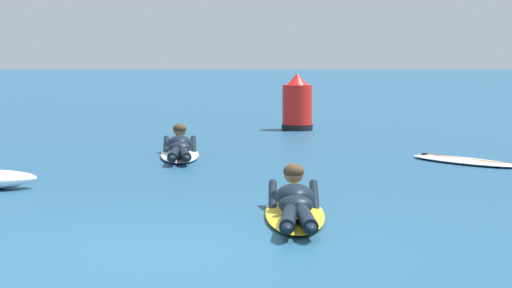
{
  "coord_description": "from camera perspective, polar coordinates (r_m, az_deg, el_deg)",
  "views": [
    {
      "loc": [
        1.16,
        -7.88,
        1.7
      ],
      "look_at": [
        0.66,
        4.93,
        0.42
      ],
      "focal_mm": 67.38,
      "sensor_mm": 36.0,
      "label": 1
    }
  ],
  "objects": [
    {
      "name": "ground_plane",
      "position": [
        18.0,
        -1.49,
        0.28
      ],
      "size": [
        120.0,
        120.0,
        0.0
      ],
      "primitive_type": "plane",
      "color": "navy"
    },
    {
      "name": "surfer_near",
      "position": [
        9.65,
        2.33,
        -3.66
      ],
      "size": [
        0.66,
        2.66,
        0.54
      ],
      "color": "yellow",
      "rests_on": "ground"
    },
    {
      "name": "surfer_far",
      "position": [
        15.05,
        -4.55,
        -0.3
      ],
      "size": [
        0.86,
        2.68,
        0.53
      ],
      "color": "silver",
      "rests_on": "ground"
    },
    {
      "name": "drifting_surfboard",
      "position": [
        14.61,
        12.18,
        -0.97
      ],
      "size": [
        1.67,
        1.79,
        0.16
      ],
      "color": "white",
      "rests_on": "ground"
    },
    {
      "name": "channel_marker_buoy",
      "position": [
        20.01,
        2.46,
        2.22
      ],
      "size": [
        0.65,
        0.65,
        1.19
      ],
      "color": "red",
      "rests_on": "ground"
    }
  ]
}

